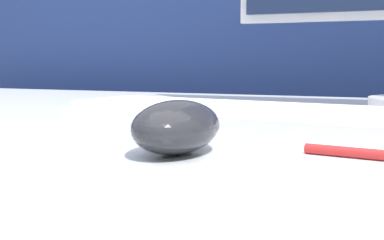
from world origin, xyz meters
name	(u,v)px	position (x,y,z in m)	size (l,w,h in m)	color
partition_panel	(305,205)	(0.00, 0.69, 0.51)	(5.00, 0.03, 1.02)	navy
computer_mouse_near	(177,127)	(0.06, -0.14, 0.79)	(0.07, 0.10, 0.04)	#232328
keyboard	(247,116)	(0.06, 0.04, 0.78)	(0.44, 0.19, 0.02)	silver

